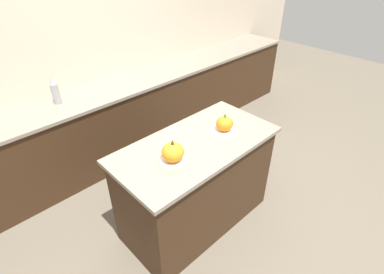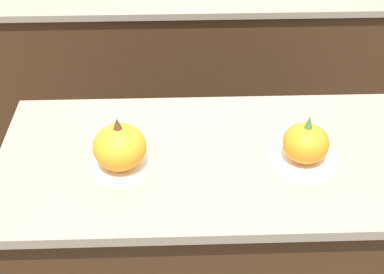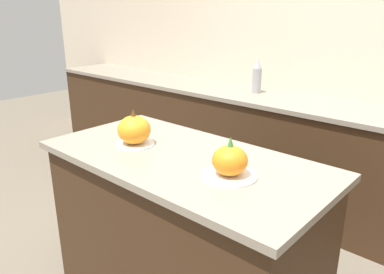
{
  "view_description": "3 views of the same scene",
  "coord_description": "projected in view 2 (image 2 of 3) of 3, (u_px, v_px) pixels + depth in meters",
  "views": [
    {
      "loc": [
        -1.43,
        -1.44,
        2.35
      ],
      "look_at": [
        -0.07,
        -0.02,
        1.03
      ],
      "focal_mm": 28.0,
      "sensor_mm": 36.0,
      "label": 1
    },
    {
      "loc": [
        -0.11,
        -1.39,
        2.06
      ],
      "look_at": [
        -0.06,
        0.04,
        0.98
      ],
      "focal_mm": 50.0,
      "sensor_mm": 36.0,
      "label": 2
    },
    {
      "loc": [
        1.15,
        -1.22,
        1.59
      ],
      "look_at": [
        0.06,
        0.0,
        1.04
      ],
      "focal_mm": 35.0,
      "sensor_mm": 36.0,
      "label": 3
    }
  ],
  "objects": [
    {
      "name": "pumpkin_cake_right",
      "position": [
        305.0,
        145.0,
        1.74
      ],
      "size": [
        0.24,
        0.24,
        0.18
      ],
      "color": "white",
      "rests_on": "kitchen_island"
    },
    {
      "name": "back_counter",
      "position": [
        194.0,
        64.0,
        3.21
      ],
      "size": [
        6.0,
        0.6,
        0.92
      ],
      "color": "#382314",
      "rests_on": "ground_plane"
    },
    {
      "name": "kitchen_island",
      "position": [
        208.0,
        247.0,
        2.07
      ],
      "size": [
        1.43,
        0.72,
        0.92
      ],
      "color": "#382314",
      "rests_on": "ground_plane"
    },
    {
      "name": "pumpkin_cake_left",
      "position": [
        120.0,
        148.0,
        1.7
      ],
      "size": [
        0.21,
        0.21,
        0.19
      ],
      "color": "white",
      "rests_on": "kitchen_island"
    }
  ]
}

